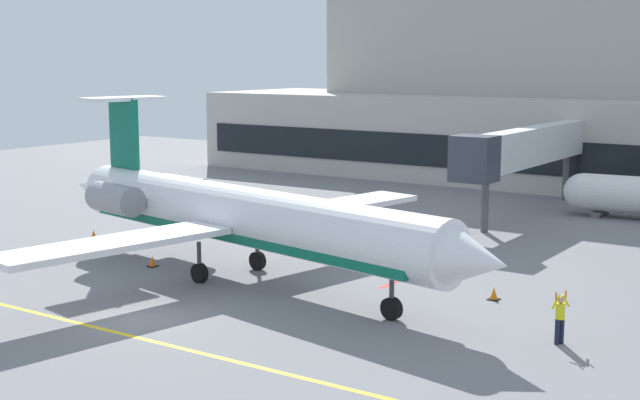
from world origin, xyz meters
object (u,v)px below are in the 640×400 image
Objects in this scene: baggage_tug at (147,193)px; fuel_tank at (628,195)px; marshaller at (560,317)px; regional_jet at (238,215)px.

fuel_tank is at bearing 25.36° from baggage_tug.
marshaller is at bearing -79.74° from fuel_tank.
regional_jet is 15.87m from marshaller.
regional_jet reaches higher than fuel_tank.
regional_jet reaches higher than baggage_tug.
fuel_tank reaches higher than marshaller.
regional_jet reaches higher than marshaller.
regional_jet is 6.68× the size of baggage_tug.
baggage_tug is (-18.39, 12.40, -2.05)m from regional_jet.
baggage_tug is at bearing -154.64° from fuel_tank.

